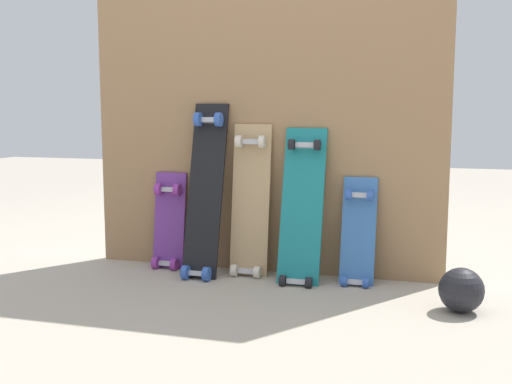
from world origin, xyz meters
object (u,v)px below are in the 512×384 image
at_px(rubber_ball, 461,290).
at_px(skateboard_natural, 250,206).
at_px(skateboard_purple, 169,226).
at_px(skateboard_black, 205,196).
at_px(skateboard_blue, 358,239).
at_px(skateboard_teal, 302,213).

bearing_deg(rubber_ball, skateboard_natural, 161.61).
bearing_deg(skateboard_purple, rubber_ball, -13.36).
relative_size(skateboard_black, skateboard_blue, 1.59).
xyz_separation_m(skateboard_black, skateboard_natural, (0.22, 0.07, -0.05)).
bearing_deg(skateboard_purple, skateboard_black, -18.43).
distance_m(skateboard_black, skateboard_natural, 0.23).
height_order(skateboard_black, rubber_ball, skateboard_black).
height_order(skateboard_natural, skateboard_blue, skateboard_natural).
bearing_deg(rubber_ball, skateboard_teal, 158.87).
height_order(skateboard_purple, skateboard_black, skateboard_black).
relative_size(skateboard_purple, skateboard_teal, 0.69).
height_order(skateboard_teal, rubber_ball, skateboard_teal).
xyz_separation_m(skateboard_black, skateboard_blue, (0.76, 0.05, -0.18)).
xyz_separation_m(skateboard_natural, skateboard_teal, (0.27, -0.05, -0.01)).
height_order(skateboard_purple, skateboard_teal, skateboard_teal).
relative_size(skateboard_blue, rubber_ball, 3.13).
bearing_deg(skateboard_teal, skateboard_natural, 169.40).
xyz_separation_m(skateboard_purple, skateboard_natural, (0.45, -0.01, 0.13)).
xyz_separation_m(skateboard_black, rubber_ball, (1.22, -0.27, -0.30)).
bearing_deg(skateboard_blue, skateboard_natural, 178.32).
xyz_separation_m(skateboard_purple, skateboard_teal, (0.72, -0.06, 0.11)).
distance_m(skateboard_purple, skateboard_natural, 0.47).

